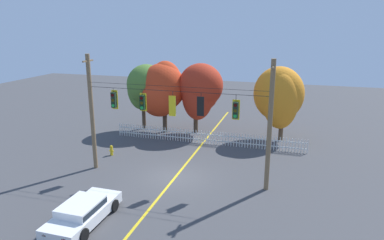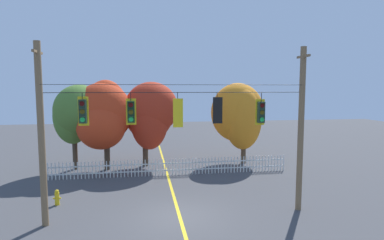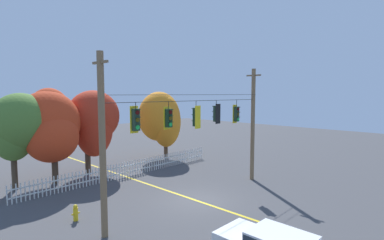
{
  "view_description": "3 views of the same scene",
  "coord_description": "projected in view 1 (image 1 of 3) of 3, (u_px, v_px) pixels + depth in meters",
  "views": [
    {
      "loc": [
        6.91,
        -19.45,
        9.49
      ],
      "look_at": [
        0.85,
        0.96,
        3.65
      ],
      "focal_mm": 32.66,
      "sensor_mm": 36.0,
      "label": 1
    },
    {
      "loc": [
        -1.59,
        -13.72,
        5.82
      ],
      "look_at": [
        0.79,
        1.45,
        4.26
      ],
      "focal_mm": 29.56,
      "sensor_mm": 36.0,
      "label": 2
    },
    {
      "loc": [
        -11.85,
        -10.85,
        6.0
      ],
      "look_at": [
        0.74,
        1.07,
        4.46
      ],
      "focal_mm": 27.48,
      "sensor_mm": 36.0,
      "label": 3
    }
  ],
  "objects": [
    {
      "name": "parked_car",
      "position": [
        83.0,
        212.0,
        17.13
      ],
      "size": [
        2.05,
        4.51,
        1.15
      ],
      "color": "white",
      "rests_on": "ground"
    },
    {
      "name": "autumn_maple_mid",
      "position": [
        162.0,
        89.0,
        31.04
      ],
      "size": [
        4.15,
        3.97,
        6.4
      ],
      "color": "#473828",
      "rests_on": "ground"
    },
    {
      "name": "autumn_maple_near_fence",
      "position": [
        145.0,
        86.0,
        31.67
      ],
      "size": [
        3.6,
        3.53,
        6.06
      ],
      "color": "#473828",
      "rests_on": "ground"
    },
    {
      "name": "traffic_signal_northbound_primary",
      "position": [
        201.0,
        106.0,
        20.63
      ],
      "size": [
        0.43,
        0.38,
        1.38
      ],
      "color": "black"
    },
    {
      "name": "autumn_oak_far_east",
      "position": [
        199.0,
        90.0,
        30.57
      ],
      "size": [
        3.94,
        3.47,
        6.27
      ],
      "color": "#473828",
      "rests_on": "ground"
    },
    {
      "name": "traffic_signal_northbound_secondary",
      "position": [
        173.0,
        105.0,
        21.14
      ],
      "size": [
        0.43,
        0.38,
        1.52
      ],
      "color": "black"
    },
    {
      "name": "traffic_signal_westbound_side",
      "position": [
        114.0,
        100.0,
        22.23
      ],
      "size": [
        0.43,
        0.38,
        1.4
      ],
      "color": "black"
    },
    {
      "name": "white_picket_fence",
      "position": [
        207.0,
        137.0,
        28.57
      ],
      "size": [
        15.84,
        0.06,
        1.11
      ],
      "color": "silver",
      "rests_on": "ground"
    },
    {
      "name": "traffic_signal_eastbound_side",
      "position": [
        143.0,
        102.0,
        21.69
      ],
      "size": [
        0.43,
        0.38,
        1.4
      ],
      "color": "black"
    },
    {
      "name": "fire_hydrant",
      "position": [
        111.0,
        150.0,
        26.13
      ],
      "size": [
        0.38,
        0.22,
        0.78
      ],
      "color": "gold",
      "rests_on": "ground"
    },
    {
      "name": "signal_support_span",
      "position": [
        174.0,
        118.0,
        21.34
      ],
      "size": [
        11.76,
        1.1,
        7.71
      ],
      "color": "brown",
      "rests_on": "ground"
    },
    {
      "name": "autumn_maple_far_west",
      "position": [
        279.0,
        96.0,
        28.78
      ],
      "size": [
        4.15,
        3.59,
        6.21
      ],
      "color": "brown",
      "rests_on": "ground"
    },
    {
      "name": "lane_centerline_stripe",
      "position": [
        175.0,
        177.0,
        22.39
      ],
      "size": [
        0.16,
        36.0,
        0.01
      ],
      "primitive_type": "cube",
      "color": "gold",
      "rests_on": "ground"
    },
    {
      "name": "traffic_signal_southbound_primary",
      "position": [
        236.0,
        110.0,
        20.11
      ],
      "size": [
        0.43,
        0.38,
        1.51
      ],
      "color": "black"
    },
    {
      "name": "ground",
      "position": [
        175.0,
        178.0,
        22.39
      ],
      "size": [
        80.0,
        80.0,
        0.0
      ],
      "primitive_type": "plane",
      "color": "#424244"
    }
  ]
}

